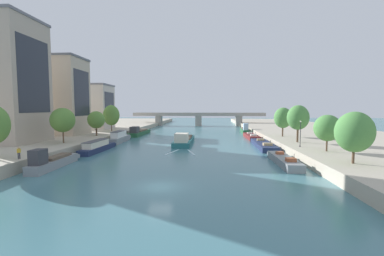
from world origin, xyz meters
The scene contains 26 objects.
ground_plane centered at (0.00, 0.00, 0.00)m, with size 400.00×400.00×0.00m, color #42757F.
quay_left centered at (-36.90, 55.00, 0.80)m, with size 36.00×170.00×1.61m, color #B2A893.
quay_right centered at (36.90, 55.00, 0.80)m, with size 36.00×170.00×1.61m, color #B2A893.
barge_midriver centered at (-0.76, 33.79, 0.86)m, with size 3.89×18.24×2.89m.
wake_behind_barge centered at (-0.02, 21.59, 0.01)m, with size 5.60×5.89×0.03m.
moored_boat_left_near centered at (-16.55, 7.53, 0.93)m, with size 2.22×10.95×3.12m.
moored_boat_left_midway centered at (-16.36, 21.59, 0.92)m, with size 2.43×12.88×2.19m.
moored_boat_left_upstream centered at (-16.72, 34.98, 1.17)m, with size 2.49×12.05×2.81m.
moored_boat_left_far centered at (-16.56, 52.08, 0.89)m, with size 3.03×16.57×2.93m.
moored_boat_right_second centered at (16.31, 12.45, 0.57)m, with size 2.40×12.30×2.18m.
moored_boat_right_lone centered at (16.71, 29.24, 0.53)m, with size 3.48×16.23×2.12m.
moored_boat_right_near centered at (16.74, 45.72, 0.54)m, with size 2.83×13.90×2.12m.
moored_boat_right_upstream centered at (16.98, 61.12, 1.02)m, with size 2.26×12.08×3.45m.
tree_left_midway centered at (-22.95, 21.28, 6.04)m, with size 4.53×4.53×6.76m.
tree_left_second centered at (-22.30, 34.56, 5.47)m, with size 4.09×4.09×5.96m.
tree_left_nearest centered at (-23.35, 47.08, 6.26)m, with size 4.64×4.64×7.60m.
tree_right_midway centered at (22.66, 5.77, 5.46)m, with size 4.38×4.38×6.32m.
tree_right_past_mid centered at (23.45, 14.72, 5.25)m, with size 4.01×4.01×5.70m.
tree_right_distant centered at (22.55, 25.48, 6.47)m, with size 4.18×4.18×7.30m.
tree_right_second centered at (22.57, 35.99, 6.03)m, with size 4.14×4.14×6.86m.
lamppost_right_bank centered at (20.94, 19.23, 4.11)m, with size 0.28×0.28×4.56m.
building_left_middle centered at (-34.15, 21.24, 13.60)m, with size 12.25×11.57×23.94m.
building_left_corner centered at (-34.15, 37.43, 11.41)m, with size 14.55×9.93×19.58m.
building_left_far_end centered at (-34.15, 57.20, 8.88)m, with size 13.07×10.21×14.52m.
bridge_far centered at (0.00, 95.58, 3.94)m, with size 61.80×4.40×6.16m.
person_on_quay centered at (-19.94, 5.65, 2.54)m, with size 0.31×0.50×1.62m.
Camera 1 is at (5.19, -26.58, 8.34)m, focal length 24.24 mm.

